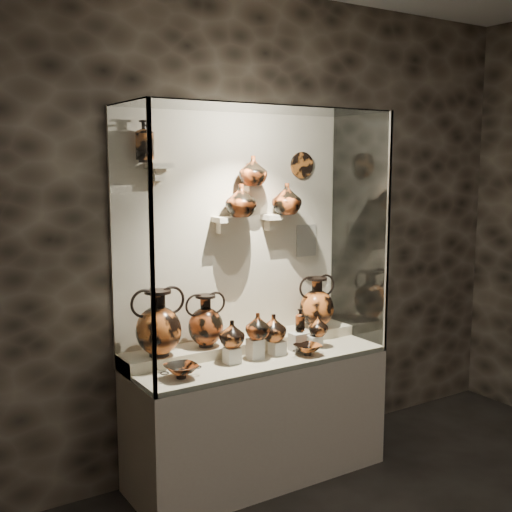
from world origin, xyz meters
The scene contains 36 objects.
wall_back centered at (0.00, 2.50, 1.60)m, with size 5.00×0.02×3.20m, color black.
plinth centered at (0.00, 2.18, 0.40)m, with size 1.70×0.60×0.80m, color beige.
front_tier centered at (0.00, 2.18, 0.82)m, with size 1.68×0.58×0.03m, color beige.
rear_tier centered at (0.00, 2.35, 0.85)m, with size 1.70×0.25×0.10m, color beige.
back_panel centered at (0.00, 2.50, 1.60)m, with size 1.70×0.03×1.60m, color beige.
glass_front centered at (0.00, 1.88, 1.60)m, with size 1.70×0.01×1.60m, color white.
glass_left centered at (-0.85, 2.18, 1.60)m, with size 0.01×0.60×1.60m, color white.
glass_right centered at (0.85, 2.18, 1.60)m, with size 0.01×0.60×1.60m, color white.
glass_top centered at (0.00, 2.18, 2.40)m, with size 1.70×0.60×0.01m, color white.
frame_post_left centered at (-0.84, 1.89, 1.60)m, with size 0.02×0.02×1.60m, color gray.
frame_post_right centered at (0.84, 1.89, 1.60)m, with size 0.02×0.02×1.60m, color gray.
pedestal_a centered at (-0.22, 2.13, 0.88)m, with size 0.09×0.09×0.10m, color beige.
pedestal_b centered at (-0.05, 2.13, 0.90)m, with size 0.09×0.09×0.13m, color beige.
pedestal_c centered at (0.12, 2.13, 0.88)m, with size 0.09×0.09×0.09m, color beige.
pedestal_d centered at (0.28, 2.13, 0.89)m, with size 0.09×0.09×0.12m, color beige.
pedestal_e centered at (0.42, 2.13, 0.87)m, with size 0.09×0.09×0.08m, color beige.
bracket_ul centered at (-0.55, 2.42, 2.05)m, with size 0.14×0.12×0.04m, color beige.
bracket_ca centered at (-0.10, 2.42, 1.70)m, with size 0.14×0.12×0.04m, color beige.
bracket_cb centered at (0.10, 2.42, 1.90)m, with size 0.10×0.12×0.04m, color beige.
bracket_cc centered at (0.28, 2.42, 1.70)m, with size 0.14×0.12×0.04m, color beige.
amphora_left centered at (-0.63, 2.31, 1.11)m, with size 0.33×0.33×0.41m, color #C86126, non-canonical shape.
amphora_mid centered at (-0.30, 2.33, 1.07)m, with size 0.27×0.27×0.34m, color #9A411B, non-canonical shape.
amphora_right centered at (0.59, 2.32, 1.08)m, with size 0.29×0.29×0.37m, color #C86126, non-canonical shape.
jug_a centered at (-0.21, 2.15, 1.01)m, with size 0.16×0.16×0.17m, color #C86126.
jug_b centered at (-0.03, 2.12, 1.04)m, with size 0.16×0.16×0.17m, color #9A411B.
jug_c centered at (0.10, 2.15, 1.01)m, with size 0.17×0.17×0.18m, color #C86126.
jug_e centered at (0.45, 2.12, 0.98)m, with size 0.13×0.13×0.14m, color #C86126.
lekythos_small centered at (0.31, 2.15, 1.04)m, with size 0.08×0.08×0.18m, color #9A411B, non-canonical shape.
kylix_left centered at (-0.61, 2.05, 0.88)m, with size 0.25×0.21×0.10m, color #9A411B, non-canonical shape.
kylix_right centered at (0.28, 2.01, 0.87)m, with size 0.22×0.18×0.09m, color #C86126, non-canonical shape.
lekythos_tall centered at (-0.64, 2.41, 2.21)m, with size 0.11×0.11×0.28m, color #C86126, non-canonical shape.
ovoid_vase_a centered at (-0.01, 2.37, 1.82)m, with size 0.21×0.21×0.21m, color #9A411B.
ovoid_vase_b centered at (0.09, 2.38, 2.02)m, with size 0.19×0.19×0.20m, color #9A411B.
ovoid_vase_c centered at (0.36, 2.37, 1.82)m, with size 0.20×0.20×0.21m, color #9A411B.
wall_plate centered at (0.55, 2.47, 2.05)m, with size 0.19×0.19×0.02m, color #AD5A22.
info_placard centered at (0.60, 2.47, 1.51)m, with size 0.17×0.01×0.23m, color beige.
Camera 1 is at (-2.16, -1.21, 2.07)m, focal length 45.00 mm.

